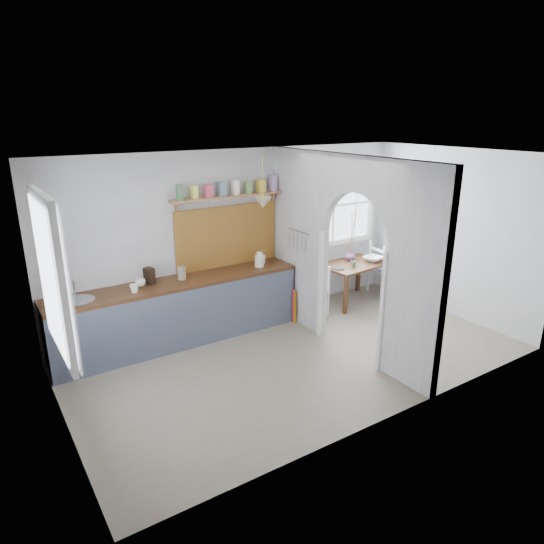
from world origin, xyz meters
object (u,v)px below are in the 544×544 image
chair_left (314,290)px  kettle (259,259)px  vase (351,256)px  chair_right (384,267)px  dining_table (352,283)px

chair_left → kettle: bearing=-101.8°
chair_left → kettle: 1.09m
chair_left → vase: size_ratio=4.56×
chair_right → vase: size_ratio=5.25×
chair_right → kettle: kettle is taller
chair_right → vase: (-0.72, 0.11, 0.30)m
dining_table → vase: 0.46m
chair_left → chair_right: size_ratio=0.87×
dining_table → chair_left: chair_left is taller
vase → dining_table: bearing=-112.2°
chair_right → kettle: bearing=94.3°
dining_table → vase: size_ratio=6.11×
dining_table → chair_right: (0.78, 0.03, 0.13)m
dining_table → vase: (0.06, 0.15, 0.43)m
dining_table → kettle: 1.90m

